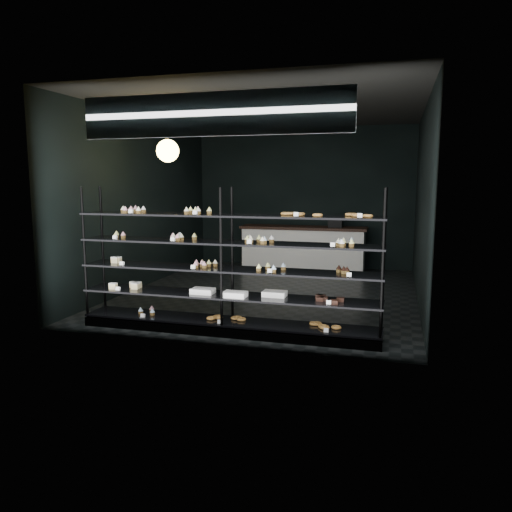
# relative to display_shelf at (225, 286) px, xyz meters

# --- Properties ---
(room) EXTENTS (5.01, 6.01, 3.20)m
(room) POSITION_rel_display_shelf_xyz_m (0.02, 2.45, 0.97)
(room) COLOR black
(room) RESTS_ON ground
(display_shelf) EXTENTS (4.00, 0.50, 1.91)m
(display_shelf) POSITION_rel_display_shelf_xyz_m (0.00, 0.00, 0.00)
(display_shelf) COLOR black
(display_shelf) RESTS_ON room
(signage) EXTENTS (3.30, 0.05, 0.50)m
(signage) POSITION_rel_display_shelf_xyz_m (0.02, -0.48, 2.12)
(signage) COLOR #0D1441
(signage) RESTS_ON room
(pendant_lamp) EXTENTS (0.35, 0.35, 0.90)m
(pendant_lamp) POSITION_rel_display_shelf_xyz_m (-1.34, 1.17, 1.82)
(pendant_lamp) COLOR black
(pendant_lamp) RESTS_ON room
(service_counter) EXTENTS (2.81, 0.65, 1.23)m
(service_counter) POSITION_rel_display_shelf_xyz_m (0.14, 4.95, -0.13)
(service_counter) COLOR white
(service_counter) RESTS_ON room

